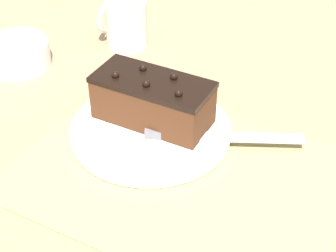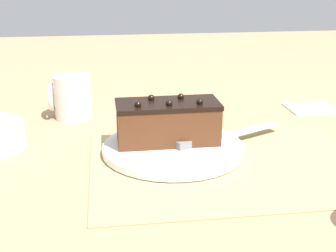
{
  "view_description": "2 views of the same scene",
  "coord_description": "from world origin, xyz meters",
  "px_view_note": "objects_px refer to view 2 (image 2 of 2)",
  "views": [
    {
      "loc": [
        -0.27,
        0.54,
        0.55
      ],
      "look_at": [
        0.05,
        -0.06,
        0.03
      ],
      "focal_mm": 60.0,
      "sensor_mm": 36.0,
      "label": 1
    },
    {
      "loc": [
        0.2,
        0.7,
        0.33
      ],
      "look_at": [
        0.1,
        -0.04,
        0.06
      ],
      "focal_mm": 50.0,
      "sensor_mm": 36.0,
      "label": 2
    }
  ],
  "objects_px": {
    "serving_knife": "(213,138)",
    "coffee_mug": "(72,97)",
    "cake_plate": "(173,148)",
    "chocolate_cake": "(168,122)"
  },
  "relations": [
    {
      "from": "serving_knife",
      "to": "coffee_mug",
      "type": "distance_m",
      "value": 0.34
    },
    {
      "from": "cake_plate",
      "to": "chocolate_cake",
      "type": "relative_size",
      "value": 1.37
    },
    {
      "from": "chocolate_cake",
      "to": "cake_plate",
      "type": "bearing_deg",
      "value": 108.79
    },
    {
      "from": "chocolate_cake",
      "to": "serving_knife",
      "type": "relative_size",
      "value": 0.81
    },
    {
      "from": "cake_plate",
      "to": "coffee_mug",
      "type": "bearing_deg",
      "value": -50.96
    },
    {
      "from": "coffee_mug",
      "to": "chocolate_cake",
      "type": "bearing_deg",
      "value": 130.59
    },
    {
      "from": "cake_plate",
      "to": "serving_knife",
      "type": "height_order",
      "value": "serving_knife"
    },
    {
      "from": "cake_plate",
      "to": "coffee_mug",
      "type": "height_order",
      "value": "coffee_mug"
    },
    {
      "from": "serving_knife",
      "to": "coffee_mug",
      "type": "bearing_deg",
      "value": -155.71
    },
    {
      "from": "cake_plate",
      "to": "coffee_mug",
      "type": "xyz_separation_m",
      "value": [
        0.19,
        -0.23,
        0.04
      ]
    }
  ]
}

